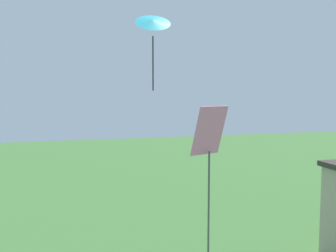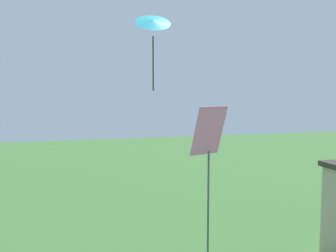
{
  "view_description": "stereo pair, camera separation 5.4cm",
  "coord_description": "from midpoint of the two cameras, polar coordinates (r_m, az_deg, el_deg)",
  "views": [
    {
      "loc": [
        -3.38,
        -2.14,
        7.82
      ],
      "look_at": [
        0.0,
        9.62,
        6.7
      ],
      "focal_mm": 40.0,
      "sensor_mm": 36.0,
      "label": 1
    },
    {
      "loc": [
        -3.33,
        -2.16,
        7.82
      ],
      "look_at": [
        0.0,
        9.62,
        6.7
      ],
      "focal_mm": 40.0,
      "sensor_mm": 36.0,
      "label": 2
    }
  ],
  "objects": [
    {
      "name": "kite_cyan_delta",
      "position": [
        13.45,
        -2.19,
        15.46
      ],
      "size": [
        1.38,
        1.24,
        2.78
      ],
      "color": "#2DB2C6"
    },
    {
      "name": "kite_pink_diamond",
      "position": [
        9.58,
        6.39,
        -3.52
      ],
      "size": [
        1.02,
        0.7,
        4.14
      ],
      "color": "pink"
    }
  ]
}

